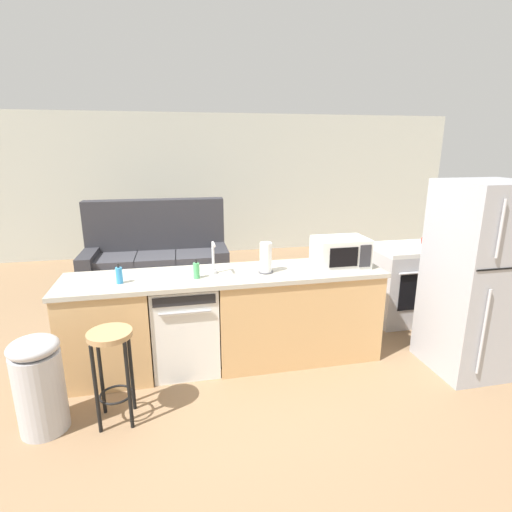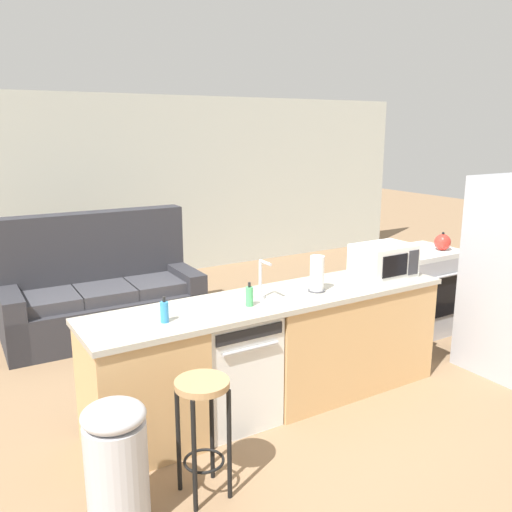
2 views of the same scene
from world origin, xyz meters
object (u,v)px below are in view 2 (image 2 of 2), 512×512
at_px(trash_bin, 117,464).
at_px(couch, 101,296).
at_px(kettle, 443,242).
at_px(dishwasher, 230,367).
at_px(microwave, 383,261).
at_px(paper_towel_roll, 317,274).
at_px(soap_bottle, 249,296).
at_px(bar_stool, 203,413).
at_px(dish_soap_bottle, 164,312).
at_px(stove_range, 418,291).

height_order(trash_bin, couch, couch).
distance_m(kettle, trash_bin, 4.03).
height_order(dishwasher, microwave, microwave).
distance_m(paper_towel_roll, soap_bottle, 0.64).
xyz_separation_m(dishwasher, soap_bottle, (0.12, -0.08, 0.55)).
xyz_separation_m(soap_bottle, kettle, (2.65, 0.51, 0.01)).
relative_size(soap_bottle, bar_stool, 0.24).
bearing_deg(kettle, bar_stool, -161.62).
bearing_deg(dish_soap_bottle, paper_towel_roll, 1.46).
height_order(microwave, bar_stool, microwave).
height_order(bar_stool, couch, couch).
relative_size(dishwasher, couch, 0.42).
xyz_separation_m(soap_bottle, trash_bin, (-1.19, -0.59, -0.59)).
bearing_deg(dishwasher, dish_soap_bottle, -171.34).
xyz_separation_m(dishwasher, kettle, (2.77, 0.42, 0.56)).
bearing_deg(soap_bottle, stove_range, 14.29).
relative_size(stove_range, bar_stool, 1.22).
bearing_deg(trash_bin, couch, 75.71).
xyz_separation_m(dishwasher, microwave, (1.51, -0.00, 0.62)).
bearing_deg(dishwasher, paper_towel_roll, -3.58).
distance_m(soap_bottle, dish_soap_bottle, 0.65).
relative_size(soap_bottle, kettle, 0.86).
distance_m(microwave, dish_soap_bottle, 2.04).
bearing_deg(dish_soap_bottle, dishwasher, 8.66).
bearing_deg(kettle, dishwasher, -171.32).
distance_m(dishwasher, couch, 2.34).
xyz_separation_m(kettle, trash_bin, (-3.83, -1.09, -0.61)).
relative_size(kettle, trash_bin, 0.28).
distance_m(paper_towel_roll, kettle, 2.07).
bearing_deg(kettle, paper_towel_roll, -166.85).
height_order(dishwasher, dish_soap_bottle, dish_soap_bottle).
height_order(microwave, couch, couch).
distance_m(dishwasher, dish_soap_bottle, 0.77).
bearing_deg(dish_soap_bottle, trash_bin, -132.48).
xyz_separation_m(dish_soap_bottle, trash_bin, (-0.54, -0.59, -0.59)).
bearing_deg(trash_bin, microwave, 14.55).
bearing_deg(stove_range, microwave, -153.28).
height_order(dishwasher, trash_bin, dishwasher).
bearing_deg(couch, soap_bottle, -79.87).
xyz_separation_m(stove_range, kettle, (0.17, -0.13, 0.53)).
distance_m(paper_towel_roll, bar_stool, 1.54).
relative_size(dishwasher, bar_stool, 1.14).
bearing_deg(paper_towel_roll, dishwasher, 176.42).
xyz_separation_m(kettle, bar_stool, (-3.32, -1.10, -0.45)).
xyz_separation_m(paper_towel_roll, kettle, (2.01, 0.47, -0.05)).
xyz_separation_m(dish_soap_bottle, couch, (0.22, 2.40, -0.58)).
height_order(paper_towel_roll, trash_bin, paper_towel_roll).
bearing_deg(couch, trash_bin, -104.29).
bearing_deg(dish_soap_bottle, bar_stool, -92.28).
bearing_deg(microwave, trash_bin, -165.45).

